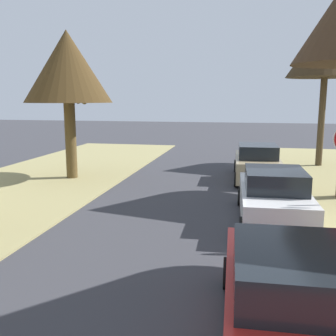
{
  "coord_description": "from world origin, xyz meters",
  "views": [
    {
      "loc": [
        1.6,
        1.59,
        3.53
      ],
      "look_at": [
        -0.44,
        11.69,
        1.67
      ],
      "focal_mm": 41.33,
      "sensor_mm": 36.0,
      "label": 1
    }
  ],
  "objects_px": {
    "street_tree_right_far": "(326,49)",
    "parked_sedan_tan": "(257,163)",
    "parked_sedan_white": "(273,198)",
    "parked_sedan_red": "(291,303)",
    "street_tree_left_mid_b": "(67,68)"
  },
  "relations": [
    {
      "from": "street_tree_right_far",
      "to": "parked_sedan_white",
      "type": "distance_m",
      "value": 11.82
    },
    {
      "from": "street_tree_right_far",
      "to": "parked_sedan_tan",
      "type": "xyz_separation_m",
      "value": [
        -3.29,
        -4.18,
        -5.26
      ]
    },
    {
      "from": "parked_sedan_white",
      "to": "street_tree_right_far",
      "type": "bearing_deg",
      "value": 73.7
    },
    {
      "from": "street_tree_right_far",
      "to": "parked_sedan_white",
      "type": "xyz_separation_m",
      "value": [
        -2.97,
        -10.16,
        -5.26
      ]
    },
    {
      "from": "street_tree_left_mid_b",
      "to": "parked_sedan_white",
      "type": "xyz_separation_m",
      "value": [
        8.38,
        -4.61,
        -4.08
      ]
    },
    {
      "from": "parked_sedan_white",
      "to": "parked_sedan_tan",
      "type": "bearing_deg",
      "value": 93.06
    },
    {
      "from": "street_tree_right_far",
      "to": "street_tree_left_mid_b",
      "type": "relative_size",
      "value": 1.17
    },
    {
      "from": "street_tree_right_far",
      "to": "parked_sedan_tan",
      "type": "distance_m",
      "value": 7.48
    },
    {
      "from": "street_tree_left_mid_b",
      "to": "parked_sedan_red",
      "type": "relative_size",
      "value": 1.42
    },
    {
      "from": "street_tree_left_mid_b",
      "to": "parked_sedan_white",
      "type": "distance_m",
      "value": 10.4
    },
    {
      "from": "street_tree_left_mid_b",
      "to": "parked_sedan_white",
      "type": "relative_size",
      "value": 1.42
    },
    {
      "from": "street_tree_left_mid_b",
      "to": "parked_sedan_red",
      "type": "distance_m",
      "value": 13.99
    },
    {
      "from": "parked_sedan_red",
      "to": "parked_sedan_white",
      "type": "xyz_separation_m",
      "value": [
        0.13,
        5.93,
        0.0
      ]
    },
    {
      "from": "street_tree_right_far",
      "to": "parked_sedan_red",
      "type": "bearing_deg",
      "value": -100.91
    },
    {
      "from": "street_tree_right_far",
      "to": "parked_sedan_red",
      "type": "relative_size",
      "value": 1.67
    }
  ]
}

